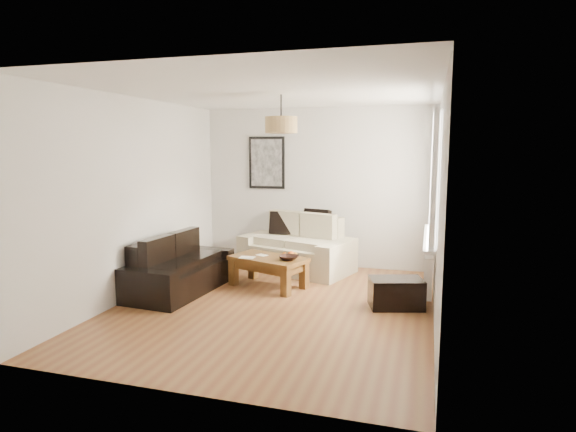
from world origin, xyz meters
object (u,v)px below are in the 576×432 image
(sofa_leather, at_px, (180,266))
(coffee_table, at_px, (268,272))
(loveseat_cream, at_px, (297,244))
(ottoman, at_px, (396,293))

(sofa_leather, relative_size, coffee_table, 1.57)
(loveseat_cream, xyz_separation_m, coffee_table, (-0.14, -1.00, -0.21))
(loveseat_cream, distance_m, coffee_table, 1.03)
(coffee_table, bearing_deg, loveseat_cream, 82.17)
(ottoman, bearing_deg, coffee_table, 167.63)
(loveseat_cream, xyz_separation_m, ottoman, (1.65, -1.40, -0.24))
(coffee_table, distance_m, ottoman, 1.83)
(ottoman, bearing_deg, loveseat_cream, 139.83)
(sofa_leather, height_order, ottoman, sofa_leather)
(loveseat_cream, distance_m, sofa_leather, 1.97)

